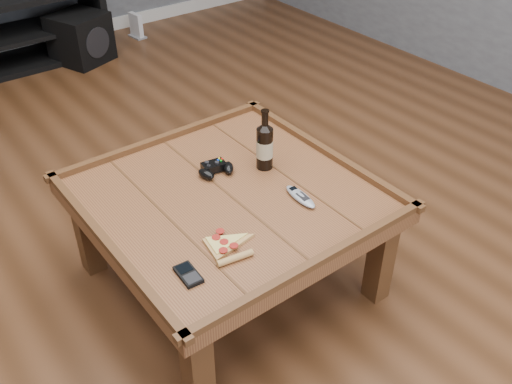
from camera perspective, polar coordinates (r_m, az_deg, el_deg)
ground at (r=2.42m, az=-2.51°, el=-8.81°), size 6.00×6.00×0.00m
baseboard at (r=4.81m, az=-24.10°, el=12.83°), size 5.00×0.02×0.10m
coffee_table at (r=2.16m, az=-2.78°, el=-1.44°), size 1.03×1.03×0.48m
media_console at (r=4.53m, az=-23.80°, el=14.26°), size 1.40×0.45×0.50m
beer_bottle at (r=2.22m, az=0.87°, el=4.72°), size 0.07×0.07×0.25m
game_controller at (r=2.23m, az=-4.04°, el=2.32°), size 0.16×0.12×0.04m
pizza_slice at (r=1.89m, az=-3.05°, el=-5.40°), size 0.17×0.24×0.02m
smartphone at (r=1.80m, az=-6.79°, el=-8.18°), size 0.06×0.11×0.01m
remote_control at (r=2.10m, az=4.46°, el=-0.46°), size 0.06×0.17×0.02m
subwoofer at (r=4.48m, az=-17.14°, el=14.51°), size 0.45×0.45×0.35m
game_console at (r=4.87m, az=-11.88°, el=15.88°), size 0.10×0.16×0.19m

